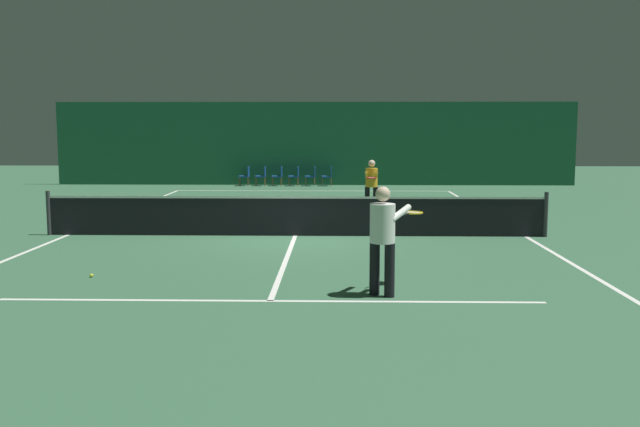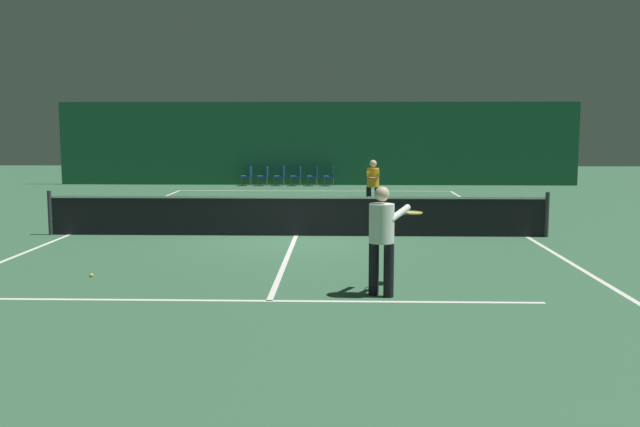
{
  "view_description": "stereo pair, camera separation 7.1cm",
  "coord_description": "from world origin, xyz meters",
  "views": [
    {
      "loc": [
        1.0,
        -16.85,
        2.62
      ],
      "look_at": [
        0.68,
        -3.52,
        0.98
      ],
      "focal_mm": 40.0,
      "sensor_mm": 36.0,
      "label": 1
    },
    {
      "loc": [
        1.07,
        -16.85,
        2.62
      ],
      "look_at": [
        0.68,
        -3.52,
        0.98
      ],
      "focal_mm": 40.0,
      "sensor_mm": 36.0,
      "label": 2
    }
  ],
  "objects": [
    {
      "name": "backdrop_curtain",
      "position": [
        0.0,
        14.84,
        1.84
      ],
      "size": [
        23.0,
        0.12,
        3.67
      ],
      "color": "#1E5B3D",
      "rests_on": "ground"
    },
    {
      "name": "ground_plane",
      "position": [
        0.0,
        0.0,
        0.0
      ],
      "size": [
        60.0,
        60.0,
        0.0
      ],
      "primitive_type": "plane",
      "color": "#386647"
    },
    {
      "name": "court_line_centre",
      "position": [
        0.0,
        0.0,
        0.0
      ],
      "size": [
        0.1,
        12.8,
        0.0
      ],
      "color": "white",
      "rests_on": "ground"
    },
    {
      "name": "courtside_chair_1",
      "position": [
        -2.29,
        14.29,
        0.49
      ],
      "size": [
        0.44,
        0.44,
        0.84
      ],
      "rotation": [
        0.0,
        0.0,
        -1.57
      ],
      "color": "brown",
      "rests_on": "ground"
    },
    {
      "name": "courtside_chair_4",
      "position": [
        -0.11,
        14.29,
        0.49
      ],
      "size": [
        0.44,
        0.44,
        0.84
      ],
      "rotation": [
        0.0,
        0.0,
        -1.57
      ],
      "color": "brown",
      "rests_on": "ground"
    },
    {
      "name": "tennis_ball",
      "position": [
        -3.27,
        -4.79,
        0.03
      ],
      "size": [
        0.07,
        0.07,
        0.07
      ],
      "color": "#D1DB33",
      "rests_on": "ground"
    },
    {
      "name": "court_line_service_near",
      "position": [
        0.0,
        -6.4,
        0.0
      ],
      "size": [
        8.25,
        0.1,
        0.0
      ],
      "color": "white",
      "rests_on": "ground"
    },
    {
      "name": "player_far",
      "position": [
        2.04,
        4.65,
        0.93
      ],
      "size": [
        0.42,
        1.33,
        1.6
      ],
      "rotation": [
        0.0,
        0.0,
        -1.62
      ],
      "color": "black",
      "rests_on": "ground"
    },
    {
      "name": "courtside_chair_5",
      "position": [
        0.62,
        14.29,
        0.49
      ],
      "size": [
        0.44,
        0.44,
        0.84
      ],
      "rotation": [
        0.0,
        0.0,
        -1.57
      ],
      "color": "brown",
      "rests_on": "ground"
    },
    {
      "name": "court_line_sideline_right",
      "position": [
        5.5,
        0.0,
        0.0
      ],
      "size": [
        0.1,
        23.8,
        0.0
      ],
      "color": "white",
      "rests_on": "ground"
    },
    {
      "name": "player_near",
      "position": [
        1.72,
        -5.98,
        0.99
      ],
      "size": [
        1.05,
        1.34,
        1.7
      ],
      "rotation": [
        0.0,
        0.0,
        0.99
      ],
      "color": "black",
      "rests_on": "ground"
    },
    {
      "name": "court_line_sideline_left",
      "position": [
        -5.5,
        0.0,
        0.0
      ],
      "size": [
        0.1,
        23.8,
        0.0
      ],
      "color": "white",
      "rests_on": "ground"
    },
    {
      "name": "courtside_chair_0",
      "position": [
        -3.02,
        14.29,
        0.49
      ],
      "size": [
        0.44,
        0.44,
        0.84
      ],
      "rotation": [
        0.0,
        0.0,
        -1.57
      ],
      "color": "brown",
      "rests_on": "ground"
    },
    {
      "name": "tennis_net",
      "position": [
        0.0,
        0.0,
        0.51
      ],
      "size": [
        12.0,
        0.1,
        1.07
      ],
      "color": "black",
      "rests_on": "ground"
    },
    {
      "name": "court_line_service_far",
      "position": [
        0.0,
        6.4,
        0.0
      ],
      "size": [
        8.25,
        0.1,
        0.0
      ],
      "color": "white",
      "rests_on": "ground"
    },
    {
      "name": "courtside_chair_3",
      "position": [
        -0.83,
        14.29,
        0.49
      ],
      "size": [
        0.44,
        0.44,
        0.84
      ],
      "rotation": [
        0.0,
        0.0,
        -1.57
      ],
      "color": "brown",
      "rests_on": "ground"
    },
    {
      "name": "courtside_chair_2",
      "position": [
        -1.56,
        14.29,
        0.49
      ],
      "size": [
        0.44,
        0.44,
        0.84
      ],
      "rotation": [
        0.0,
        0.0,
        -1.57
      ],
      "color": "brown",
      "rests_on": "ground"
    },
    {
      "name": "court_line_baseline_far",
      "position": [
        0.0,
        11.9,
        0.0
      ],
      "size": [
        11.0,
        0.1,
        0.0
      ],
      "color": "white",
      "rests_on": "ground"
    }
  ]
}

